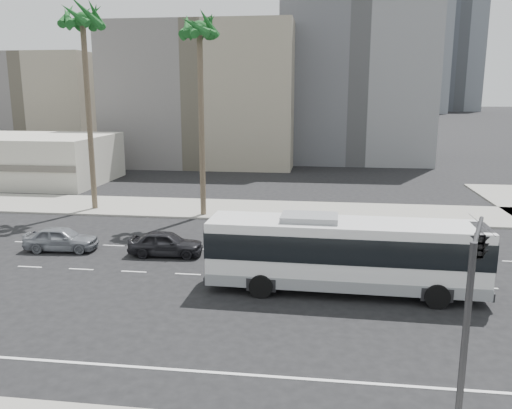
% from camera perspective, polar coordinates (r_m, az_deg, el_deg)
% --- Properties ---
extents(ground, '(700.00, 700.00, 0.00)m').
position_cam_1_polar(ground, '(27.37, -1.36, -7.99)').
color(ground, black).
rests_on(ground, ground).
extents(sidewalk_north, '(120.00, 7.00, 0.15)m').
position_cam_1_polar(sidewalk_north, '(42.12, 1.89, -0.64)').
color(sidewalk_north, gray).
rests_on(sidewalk_north, ground).
extents(commercial_low, '(22.00, 12.16, 5.00)m').
position_cam_1_polar(commercial_low, '(61.99, -25.88, 4.58)').
color(commercial_low, beige).
rests_on(commercial_low, ground).
extents(midrise_beige_west, '(24.00, 18.00, 18.00)m').
position_cam_1_polar(midrise_beige_west, '(72.16, -5.39, 11.83)').
color(midrise_beige_west, slate).
rests_on(midrise_beige_west, ground).
extents(midrise_gray_center, '(20.00, 20.00, 26.00)m').
position_cam_1_polar(midrise_gray_center, '(77.55, 10.84, 14.66)').
color(midrise_gray_center, slate).
rests_on(midrise_gray_center, ground).
extents(midrise_beige_far, '(18.00, 16.00, 15.00)m').
position_cam_1_polar(midrise_beige_far, '(86.30, -21.94, 10.08)').
color(midrise_beige_far, slate).
rests_on(midrise_beige_far, ground).
extents(civic_tower, '(42.00, 42.00, 129.00)m').
position_cam_1_polar(civic_tower, '(276.99, 6.59, 18.26)').
color(civic_tower, beige).
rests_on(civic_tower, ground).
extents(highrise_right, '(26.00, 26.00, 70.00)m').
position_cam_1_polar(highrise_right, '(259.89, 17.40, 17.36)').
color(highrise_right, '#4B5159').
rests_on(highrise_right, ground).
extents(highrise_far, '(22.00, 22.00, 60.00)m').
position_cam_1_polar(highrise_far, '(293.61, 21.32, 15.46)').
color(highrise_far, '#4B5159').
rests_on(highrise_far, ground).
extents(city_bus, '(13.13, 3.23, 3.75)m').
position_cam_1_polar(city_bus, '(25.24, 9.66, -5.20)').
color(city_bus, silver).
rests_on(city_bus, ground).
extents(car_a, '(1.94, 4.43, 1.49)m').
position_cam_1_polar(car_a, '(31.09, -9.91, -4.23)').
color(car_a, black).
rests_on(car_a, ground).
extents(car_b, '(2.08, 4.51, 1.50)m').
position_cam_1_polar(car_b, '(33.74, -20.66, -3.53)').
color(car_b, gray).
rests_on(car_b, ground).
extents(traffic_signal, '(2.76, 3.81, 5.96)m').
position_cam_1_polar(traffic_signal, '(16.42, 23.27, -4.67)').
color(traffic_signal, '#262628').
rests_on(traffic_signal, ground).
extents(palm_near, '(4.49, 4.49, 15.13)m').
position_cam_1_polar(palm_near, '(39.78, -6.25, 18.31)').
color(palm_near, brown).
rests_on(palm_near, ground).
extents(palm_mid, '(5.26, 5.26, 16.24)m').
position_cam_1_polar(palm_mid, '(43.90, -18.56, 18.38)').
color(palm_mid, brown).
rests_on(palm_mid, ground).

